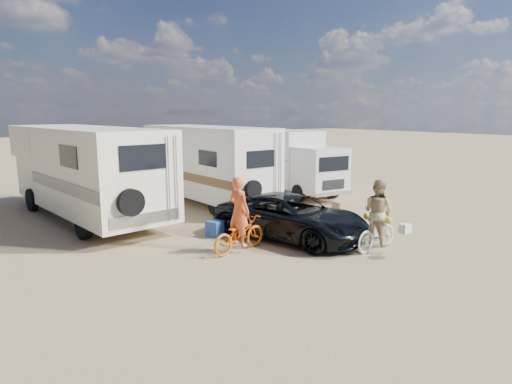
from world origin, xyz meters
TOP-DOWN VIEW (x-y plane):
  - ground at (0.00, 0.00)m, footprint 140.00×140.00m
  - rv_main at (-0.47, 7.24)m, footprint 2.61×7.23m
  - rv_left at (-5.38, 7.40)m, footprint 3.58×8.99m
  - box_truck at (3.88, 6.92)m, footprint 2.69×6.38m
  - dark_suv at (-1.04, 1.06)m, footprint 3.51×5.26m
  - bike_man at (-3.07, 0.90)m, footprint 1.95×1.00m
  - bike_woman at (0.11, -1.25)m, footprint 1.74×0.64m
  - rider_man at (-3.07, 0.90)m, footprint 0.59×0.78m
  - rider_woman at (0.11, -1.25)m, footprint 0.77×0.95m
  - bike_parked at (4.03, 5.19)m, footprint 1.98×1.61m
  - cooler at (-2.76, 2.63)m, footprint 0.74×0.64m
  - crate at (2.90, 2.80)m, footprint 0.54×0.54m

SIDE VIEW (x-z plane):
  - ground at x=0.00m, z-range 0.00..0.00m
  - crate at x=2.90m, z-range 0.00..0.40m
  - cooler at x=-2.76m, z-range 0.00..0.49m
  - bike_man at x=-3.07m, z-range 0.00..0.98m
  - bike_parked at x=4.03m, z-range 0.00..1.01m
  - bike_woman at x=0.11m, z-range 0.00..1.02m
  - dark_suv at x=-1.04m, z-range 0.00..1.34m
  - rider_woman at x=0.11m, z-range 0.00..1.83m
  - rider_man at x=-3.07m, z-range 0.00..1.92m
  - box_truck at x=3.88m, z-range 0.00..2.97m
  - rv_main at x=-0.47m, z-range 0.00..3.23m
  - rv_left at x=-5.38m, z-range 0.00..3.29m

